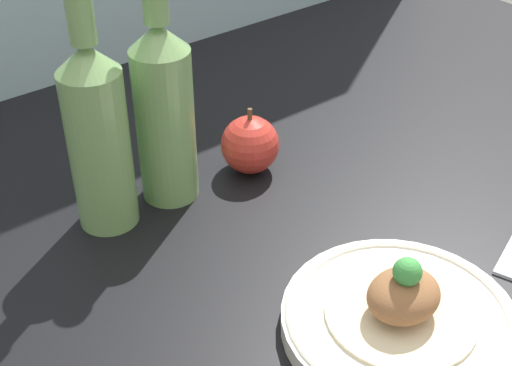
{
  "coord_description": "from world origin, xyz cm",
  "views": [
    {
      "loc": [
        -35.34,
        -47.37,
        51.63
      ],
      "look_at": [
        1.7,
        -1.01,
        10.41
      ],
      "focal_mm": 50.0,
      "sensor_mm": 36.0,
      "label": 1
    }
  ],
  "objects_px": {
    "cider_bottle_left": "(97,132)",
    "plate": "(400,320)",
    "cider_bottle_right": "(164,108)",
    "plated_food": "(403,299)",
    "apple": "(250,145)"
  },
  "relations": [
    {
      "from": "plated_food",
      "to": "cider_bottle_right",
      "type": "xyz_separation_m",
      "value": [
        -0.05,
        0.33,
        0.08
      ]
    },
    {
      "from": "cider_bottle_left",
      "to": "apple",
      "type": "bearing_deg",
      "value": -5.99
    },
    {
      "from": "cider_bottle_right",
      "to": "apple",
      "type": "height_order",
      "value": "cider_bottle_right"
    },
    {
      "from": "cider_bottle_left",
      "to": "plate",
      "type": "bearing_deg",
      "value": -68.24
    },
    {
      "from": "plated_food",
      "to": "cider_bottle_right",
      "type": "bearing_deg",
      "value": 98.07
    },
    {
      "from": "cider_bottle_left",
      "to": "plated_food",
      "type": "bearing_deg",
      "value": -68.24
    },
    {
      "from": "plate",
      "to": "cider_bottle_left",
      "type": "bearing_deg",
      "value": 111.76
    },
    {
      "from": "plate",
      "to": "apple",
      "type": "distance_m",
      "value": 0.32
    },
    {
      "from": "plate",
      "to": "plated_food",
      "type": "xyz_separation_m",
      "value": [
        -0.0,
        0.0,
        0.03
      ]
    },
    {
      "from": "cider_bottle_left",
      "to": "cider_bottle_right",
      "type": "distance_m",
      "value": 0.09
    },
    {
      "from": "cider_bottle_left",
      "to": "apple",
      "type": "relative_size",
      "value": 3.31
    },
    {
      "from": "plate",
      "to": "plated_food",
      "type": "height_order",
      "value": "plated_food"
    },
    {
      "from": "plated_food",
      "to": "apple",
      "type": "relative_size",
      "value": 1.64
    },
    {
      "from": "apple",
      "to": "plated_food",
      "type": "bearing_deg",
      "value": -101.22
    },
    {
      "from": "plate",
      "to": "cider_bottle_left",
      "type": "distance_m",
      "value": 0.38
    }
  ]
}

